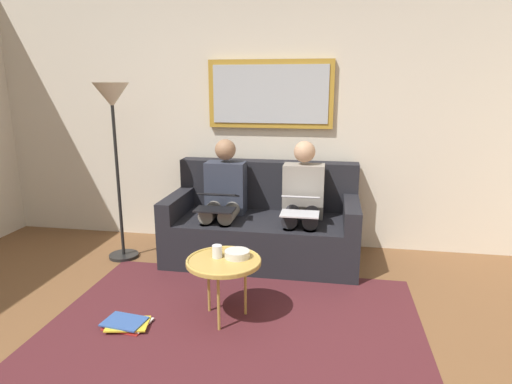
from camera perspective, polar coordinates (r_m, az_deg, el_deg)
wall_rear at (r=4.51m, az=2.02°, el=9.53°), size 6.00×0.12×2.60m
area_rug at (r=3.22m, az=-2.75°, el=-16.69°), size 2.60×1.80×0.01m
couch at (r=4.23m, az=0.98°, el=-4.41°), size 1.78×0.90×0.90m
framed_mirror at (r=4.40m, az=1.87°, el=12.69°), size 1.24×0.05×0.66m
coffee_table at (r=3.09m, az=-4.25°, el=-9.17°), size 0.53×0.53×0.46m
cup at (r=3.12m, az=-5.12°, el=-7.76°), size 0.07×0.07×0.09m
bowl at (r=3.12m, az=-2.48°, el=-8.12°), size 0.18×0.18×0.05m
person_left at (r=4.04m, az=6.12°, el=-1.00°), size 0.38×0.58×1.14m
laptop_silver at (r=3.81m, az=5.87°, el=-1.62°), size 0.33×0.36×0.15m
person_right at (r=4.16m, az=-4.27°, el=-0.54°), size 0.38×0.58×1.14m
laptop_black at (r=3.92m, az=-5.15°, el=-1.21°), size 0.35×0.33×0.14m
magazine_stack at (r=3.29m, az=-16.54°, el=-16.15°), size 0.34×0.28×0.04m
standing_lamp at (r=4.20m, az=-18.22°, el=9.52°), size 0.32×0.32×1.66m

